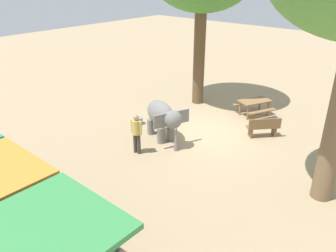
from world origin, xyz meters
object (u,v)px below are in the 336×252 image
object	(u,v)px
person_handler	(136,131)
picnic_table_near	(255,104)
wooden_bench	(264,127)
feed_bucket	(139,121)
elephant	(163,117)

from	to	relation	value
person_handler	picnic_table_near	distance (m)	6.60
wooden_bench	picnic_table_near	bearing A→B (deg)	79.27
picnic_table_near	feed_bucket	xyz separation A→B (m)	(3.54, 4.41, -0.43)
wooden_bench	feed_bucket	size ratio (longest dim) A/B	3.62
person_handler	picnic_table_near	world-z (taller)	person_handler
person_handler	feed_bucket	world-z (taller)	person_handler
elephant	person_handler	bearing A→B (deg)	-69.35
person_handler	picnic_table_near	size ratio (longest dim) A/B	0.82
elephant	feed_bucket	distance (m)	2.12
picnic_table_near	wooden_bench	bearing A→B (deg)	61.98
feed_bucket	wooden_bench	bearing A→B (deg)	-153.15
elephant	picnic_table_near	world-z (taller)	elephant
elephant	feed_bucket	world-z (taller)	elephant
elephant	picnic_table_near	size ratio (longest dim) A/B	1.17
picnic_table_near	person_handler	bearing A→B (deg)	10.52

